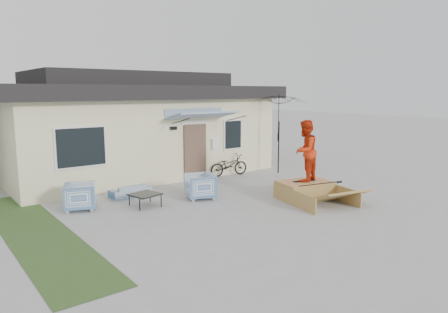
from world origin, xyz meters
TOP-DOWN VIEW (x-y plane):
  - ground at (0.00, 0.00)m, footprint 90.00×90.00m
  - grass_strip at (-5.20, 2.00)m, footprint 1.40×8.00m
  - house at (0.00, 7.99)m, footprint 10.80×8.49m
  - loveseat at (-1.97, 3.71)m, footprint 1.32×0.46m
  - armchair_left at (-3.72, 3.19)m, footprint 1.01×1.04m
  - armchair_right at (-0.38, 2.13)m, footprint 1.03×1.06m
  - coffee_table at (-2.12, 2.40)m, footprint 0.90×0.90m
  - bicycle at (2.48, 4.31)m, footprint 1.68×0.81m
  - patio_umbrella at (4.44, 3.53)m, footprint 2.57×2.46m
  - skate_ramp at (2.20, 0.16)m, footprint 2.01×2.42m
  - skateboard at (2.21, 0.21)m, footprint 0.78×0.39m
  - skater at (2.21, 0.21)m, footprint 1.10×0.96m

SIDE VIEW (x-z plane):
  - ground at x=0.00m, z-range 0.00..0.00m
  - grass_strip at x=-5.20m, z-range 0.00..0.01m
  - coffee_table at x=-2.12m, z-range 0.00..0.37m
  - loveseat at x=-1.97m, z-range 0.00..0.51m
  - skate_ramp at x=2.20m, z-range 0.00..0.53m
  - armchair_left at x=-3.72m, z-range 0.00..0.84m
  - armchair_right at x=-0.38m, z-range 0.00..0.87m
  - bicycle at x=2.48m, z-range 0.00..1.03m
  - skateboard at x=2.21m, z-range 0.53..0.58m
  - skater at x=2.21m, z-range 0.58..2.46m
  - patio_umbrella at x=4.44m, z-range 0.65..2.85m
  - house at x=0.00m, z-range -0.11..3.99m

